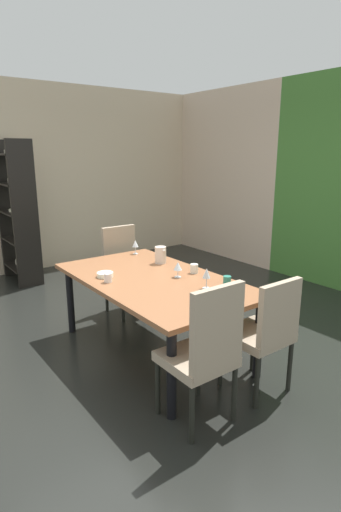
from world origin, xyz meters
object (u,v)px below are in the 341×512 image
Objects in this scene: chair_right_near at (205,350)px; display_shelf at (17,213)px; wine_glass_north at (178,267)px; serving_bowl_west at (105,275)px; pitcher_near_window at (161,255)px; wine_glass_east at (207,274)px; cup_near_shelf at (227,280)px; cup_center at (108,278)px; chair_left_far at (124,266)px; cup_corner at (194,269)px; dining_table at (153,285)px; wine_glass_front at (135,244)px; chair_right_far at (265,330)px.

display_shelf is at bearing 90.12° from chair_right_near.
wine_glass_north reaches higher than serving_bowl_west.
pitcher_near_window reaches higher than wine_glass_north.
wine_glass_east reaches higher than pitcher_near_window.
cup_center is (-0.66, -0.80, 0.00)m from cup_near_shelf.
display_shelf reaches higher than wine_glass_east.
display_shelf reaches higher than serving_bowl_west.
pitcher_near_window is (-0.88, -0.08, 0.05)m from cup_near_shelf.
chair_right_near is 6.00× the size of pitcher_near_window.
chair_left_far is 1.17m from cup_center.
cup_center is at bearing -1.43° from display_shelf.
cup_corner is at bearing 92.92° from wine_glass_north.
display_shelf reaches higher than dining_table.
chair_left_far is 0.37m from wine_glass_front.
chair_right_far is 5.37× the size of wine_glass_east.
serving_bowl_west is at bearing -0.43° from display_shelf.
cup_corner is at bearing 6.56° from pitcher_near_window.
wine_glass_east reaches higher than serving_bowl_west.
wine_glass_north is 0.80× the size of wine_glass_east.
cup_corner is 1.22× the size of cup_near_shelf.
cup_near_shelf is (1.36, 0.08, -0.08)m from wine_glass_front.
display_shelf is 23.15× the size of cup_corner.
cup_center is (-1.18, -0.69, 0.24)m from chair_right_far.
cup_corner is (3.05, 0.70, -0.22)m from display_shelf.
chair_left_far is 7.12× the size of wine_glass_north.
chair_left_far is at bearing 175.81° from wine_glass_east.
wine_glass_front is at bearing 96.49° from chair_left_far.
wine_glass_front is 1.99× the size of cup_center.
cup_near_shelf reaches higher than serving_bowl_west.
cup_corner reaches higher than cup_near_shelf.
dining_table is 0.42m from cup_corner.
wine_glass_north is at bearing 52.60° from serving_bowl_west.
wine_glass_east is 0.87m from pitcher_near_window.
wine_glass_east is at bearing 8.38° from display_shelf.
chair_right_far is 0.64m from wine_glass_east.
display_shelf reaches higher than pitcher_near_window.
dining_table is 0.92m from wine_glass_front.
pitcher_near_window is at bearing 162.92° from wine_glass_north.
chair_right_far is at bearing 7.12° from wine_glass_north.
wine_glass_east is (1.55, -0.11, 0.31)m from chair_left_far.
serving_bowl_west is (-1.34, -0.03, 0.19)m from chair_right_near.
cup_corner reaches higher than cup_center.
display_shelf is at bearing -173.91° from dining_table.
cup_center reaches higher than dining_table.
cup_center is at bearing -113.61° from wine_glass_north.
chair_right_near is 1.19m from cup_corner.
cup_near_shelf is (-0.52, 0.11, 0.23)m from chair_right_far.
chair_left_far is at bearing 18.13° from display_shelf.
pitcher_near_window is at bearing 107.40° from cup_center.
chair_right_far is 1.90m from wine_glass_front.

